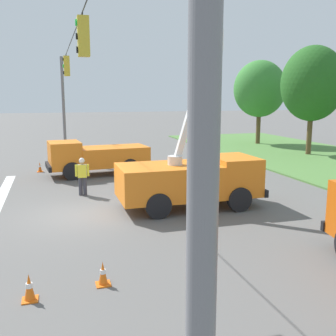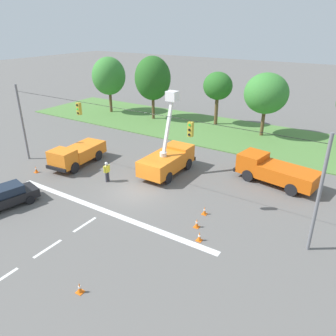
{
  "view_description": "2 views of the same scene",
  "coord_description": "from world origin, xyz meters",
  "px_view_note": "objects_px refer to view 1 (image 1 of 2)",
  "views": [
    {
      "loc": [
        15.18,
        -0.87,
        4.57
      ],
      "look_at": [
        -1.42,
        4.06,
        1.4
      ],
      "focal_mm": 42.0,
      "sensor_mm": 36.0,
      "label": 1
    },
    {
      "loc": [
        14.49,
        -17.69,
        12.29
      ],
      "look_at": [
        2.14,
        1.64,
        2.02
      ],
      "focal_mm": 35.0,
      "sensor_mm": 36.0,
      "label": 2
    }
  ],
  "objects_px": {
    "utility_truck_bucket_lift": "(191,175)",
    "traffic_cone_foreground_right": "(29,288)",
    "traffic_cone_mid_left": "(40,167)",
    "traffic_cone_mid_right": "(103,274)",
    "tree_west": "(313,84)",
    "utility_truck_support_near": "(96,156)",
    "road_worker": "(82,174)",
    "tree_far_west": "(260,89)"
  },
  "relations": [
    {
      "from": "utility_truck_bucket_lift",
      "to": "utility_truck_support_near",
      "type": "distance_m",
      "value": 8.65
    },
    {
      "from": "utility_truck_support_near",
      "to": "traffic_cone_foreground_right",
      "type": "xyz_separation_m",
      "value": [
        14.26,
        -3.08,
        -0.78
      ]
    },
    {
      "from": "tree_far_west",
      "to": "traffic_cone_mid_right",
      "type": "distance_m",
      "value": 30.7
    },
    {
      "from": "utility_truck_support_near",
      "to": "utility_truck_bucket_lift",
      "type": "bearing_deg",
      "value": 20.4
    },
    {
      "from": "tree_far_west",
      "to": "traffic_cone_mid_left",
      "type": "height_order",
      "value": "tree_far_west"
    },
    {
      "from": "utility_truck_bucket_lift",
      "to": "traffic_cone_mid_left",
      "type": "bearing_deg",
      "value": -147.92
    },
    {
      "from": "tree_far_west",
      "to": "traffic_cone_mid_left",
      "type": "relative_size",
      "value": 12.84
    },
    {
      "from": "utility_truck_bucket_lift",
      "to": "traffic_cone_foreground_right",
      "type": "height_order",
      "value": "utility_truck_bucket_lift"
    },
    {
      "from": "traffic_cone_mid_left",
      "to": "traffic_cone_mid_right",
      "type": "relative_size",
      "value": 1.02
    },
    {
      "from": "tree_west",
      "to": "traffic_cone_mid_right",
      "type": "relative_size",
      "value": 13.85
    },
    {
      "from": "traffic_cone_foreground_right",
      "to": "traffic_cone_mid_left",
      "type": "height_order",
      "value": "traffic_cone_foreground_right"
    },
    {
      "from": "tree_far_west",
      "to": "road_worker",
      "type": "xyz_separation_m",
      "value": [
        15.24,
        -17.67,
        -4.23
      ]
    },
    {
      "from": "tree_far_west",
      "to": "traffic_cone_foreground_right",
      "type": "relative_size",
      "value": 12.29
    },
    {
      "from": "utility_truck_bucket_lift",
      "to": "traffic_cone_mid_right",
      "type": "distance_m",
      "value": 7.41
    },
    {
      "from": "traffic_cone_mid_left",
      "to": "traffic_cone_mid_right",
      "type": "xyz_separation_m",
      "value": [
        15.8,
        1.83,
        -0.01
      ]
    },
    {
      "from": "traffic_cone_foreground_right",
      "to": "traffic_cone_mid_left",
      "type": "bearing_deg",
      "value": -179.52
    },
    {
      "from": "road_worker",
      "to": "utility_truck_support_near",
      "type": "bearing_deg",
      "value": 166.47
    },
    {
      "from": "utility_truck_bucket_lift",
      "to": "traffic_cone_foreground_right",
      "type": "relative_size",
      "value": 11.1
    },
    {
      "from": "tree_west",
      "to": "traffic_cone_mid_left",
      "type": "xyz_separation_m",
      "value": [
        1.22,
        -20.01,
        -5.2
      ]
    },
    {
      "from": "traffic_cone_mid_left",
      "to": "tree_west",
      "type": "bearing_deg",
      "value": 93.48
    },
    {
      "from": "traffic_cone_mid_right",
      "to": "tree_west",
      "type": "bearing_deg",
      "value": 133.11
    },
    {
      "from": "traffic_cone_foreground_right",
      "to": "tree_west",
      "type": "bearing_deg",
      "value": 131.04
    },
    {
      "from": "tree_west",
      "to": "utility_truck_support_near",
      "type": "distance_m",
      "value": 17.63
    },
    {
      "from": "traffic_cone_mid_left",
      "to": "road_worker",
      "type": "bearing_deg",
      "value": 17.4
    },
    {
      "from": "utility_truck_support_near",
      "to": "road_worker",
      "type": "distance_m",
      "value": 4.9
    },
    {
      "from": "tree_far_west",
      "to": "traffic_cone_mid_right",
      "type": "xyz_separation_m",
      "value": [
        24.45,
        -17.9,
        -4.94
      ]
    },
    {
      "from": "utility_truck_bucket_lift",
      "to": "utility_truck_support_near",
      "type": "relative_size",
      "value": 1.18
    },
    {
      "from": "traffic_cone_mid_right",
      "to": "utility_truck_bucket_lift",
      "type": "bearing_deg",
      "value": 143.15
    },
    {
      "from": "tree_west",
      "to": "traffic_cone_mid_right",
      "type": "bearing_deg",
      "value": -46.89
    },
    {
      "from": "tree_far_west",
      "to": "utility_truck_bucket_lift",
      "type": "relative_size",
      "value": 1.11
    },
    {
      "from": "tree_west",
      "to": "utility_truck_bucket_lift",
      "type": "distance_m",
      "value": 18.2
    },
    {
      "from": "traffic_cone_foreground_right",
      "to": "traffic_cone_mid_left",
      "type": "xyz_separation_m",
      "value": [
        -16.09,
        -0.14,
        -0.02
      ]
    },
    {
      "from": "traffic_cone_mid_left",
      "to": "utility_truck_support_near",
      "type": "bearing_deg",
      "value": 60.33
    },
    {
      "from": "traffic_cone_foreground_right",
      "to": "utility_truck_bucket_lift",
      "type": "bearing_deg",
      "value": 135.29
    },
    {
      "from": "tree_west",
      "to": "road_worker",
      "type": "xyz_separation_m",
      "value": [
        7.81,
        -17.94,
        -4.49
      ]
    },
    {
      "from": "utility_truck_bucket_lift",
      "to": "utility_truck_support_near",
      "type": "xyz_separation_m",
      "value": [
        -8.1,
        -3.01,
        -0.26
      ]
    },
    {
      "from": "utility_truck_bucket_lift",
      "to": "road_worker",
      "type": "distance_m",
      "value": 5.35
    },
    {
      "from": "tree_west",
      "to": "utility_truck_bucket_lift",
      "type": "xyz_separation_m",
      "value": [
        11.15,
        -13.78,
        -4.14
      ]
    },
    {
      "from": "traffic_cone_foreground_right",
      "to": "tree_far_west",
      "type": "bearing_deg",
      "value": 141.61
    },
    {
      "from": "utility_truck_bucket_lift",
      "to": "traffic_cone_mid_left",
      "type": "relative_size",
      "value": 11.59
    },
    {
      "from": "utility_truck_bucket_lift",
      "to": "traffic_cone_mid_right",
      "type": "height_order",
      "value": "utility_truck_bucket_lift"
    },
    {
      "from": "utility_truck_bucket_lift",
      "to": "traffic_cone_foreground_right",
      "type": "xyz_separation_m",
      "value": [
        6.15,
        -6.09,
        -1.05
      ]
    }
  ]
}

